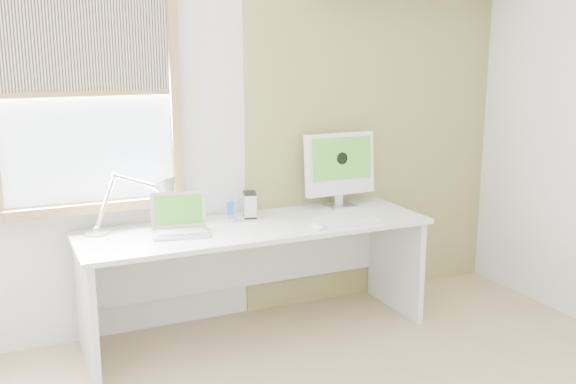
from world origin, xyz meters
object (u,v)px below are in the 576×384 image
desk (253,252)px  laptop (179,223)px  external_drive (250,205)px  imac (340,165)px  desk_lamp (154,197)px

desk → laptop: laptop is taller
desk → external_drive: external_drive is taller
laptop → imac: size_ratio=0.71×
desk → desk_lamp: desk_lamp is taller
external_drive → imac: 0.71m
desk_lamp → imac: imac is taller
desk_lamp → imac: bearing=0.5°
external_drive → imac: imac is taller
external_drive → imac: (0.68, 0.02, 0.21)m
desk → desk_lamp: (-0.58, 0.15, 0.38)m
desk → imac: 0.88m
desk → laptop: 0.54m
laptop → desk_lamp: bearing=119.8°
desk_lamp → laptop: desk_lamp is taller
desk_lamp → laptop: 0.25m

